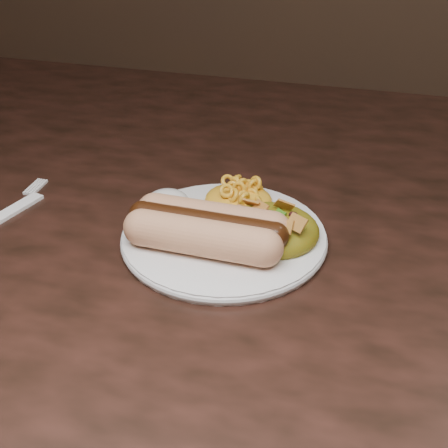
# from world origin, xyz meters

# --- Properties ---
(table) EXTENTS (1.60, 0.90, 0.75)m
(table) POSITION_xyz_m (0.00, 0.00, 0.66)
(table) COLOR #331913
(table) RESTS_ON floor
(plate) EXTENTS (0.26, 0.26, 0.01)m
(plate) POSITION_xyz_m (-0.01, -0.03, 0.76)
(plate) COLOR white
(plate) RESTS_ON table
(hotdog) EXTENTS (0.13, 0.07, 0.04)m
(hotdog) POSITION_xyz_m (-0.02, -0.05, 0.78)
(hotdog) COLOR tan
(hotdog) RESTS_ON plate
(mac_and_cheese) EXTENTS (0.09, 0.09, 0.03)m
(mac_and_cheese) POSITION_xyz_m (-0.01, 0.03, 0.77)
(mac_and_cheese) COLOR yellow
(mac_and_cheese) RESTS_ON plate
(sour_cream) EXTENTS (0.06, 0.06, 0.03)m
(sour_cream) POSITION_xyz_m (-0.07, -0.00, 0.78)
(sour_cream) COLOR white
(sour_cream) RESTS_ON plate
(taco_salad) EXTENTS (0.09, 0.09, 0.04)m
(taco_salad) POSITION_xyz_m (0.04, -0.02, 0.78)
(taco_salad) COLOR #A24200
(taco_salad) RESTS_ON plate
(fork) EXTENTS (0.05, 0.12, 0.00)m
(fork) POSITION_xyz_m (-0.25, -0.04, 0.75)
(fork) COLOR white
(fork) RESTS_ON table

